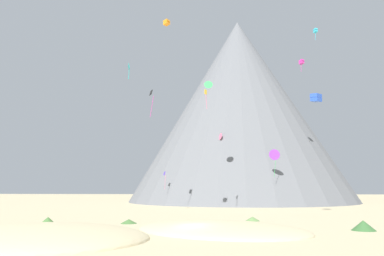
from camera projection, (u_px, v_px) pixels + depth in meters
ground_plane at (191, 234)px, 35.49m from camera, size 400.00×400.00×0.00m
dune_foreground_left at (36, 240)px, 31.31m from camera, size 22.43×20.49×2.67m
dune_foreground_right at (221, 231)px, 38.14m from camera, size 23.69×22.00×1.90m
bush_far_left at (48, 221)px, 43.20m from camera, size 2.82×2.82×1.02m
bush_ridge_crest at (363, 225)px, 38.42m from camera, size 3.49×3.49×1.06m
bush_low_patch at (129, 221)px, 45.81m from camera, size 2.68×2.68×0.54m
bush_near_left at (253, 219)px, 49.31m from camera, size 2.82×2.82×0.56m
rock_massif at (241, 112)px, 119.87m from camera, size 97.16×97.16×59.89m
kite_orange_high at (167, 23)px, 58.92m from camera, size 1.14×1.12×0.90m
kite_cyan_high at (315, 31)px, 87.89m from camera, size 1.07×1.10×2.90m
kite_black_mid at (151, 97)px, 71.17m from camera, size 0.92×1.00×5.42m
kite_rainbow_mid at (221, 137)px, 94.31m from camera, size 1.31×1.90×4.78m
kite_teal_mid at (129, 68)px, 61.49m from camera, size 0.57×1.10×2.66m
kite_gold_mid at (206, 95)px, 66.75m from camera, size 0.47×0.57×3.66m
kite_indigo_low at (165, 176)px, 90.09m from camera, size 0.67×0.83×4.31m
kite_green_mid at (208, 85)px, 77.56m from camera, size 1.83×0.79×1.78m
kite_magenta_high at (302, 62)px, 86.79m from camera, size 1.37×1.38×3.06m
kite_violet_low at (275, 155)px, 84.01m from camera, size 2.70×1.81×6.28m
kite_blue_mid at (316, 98)px, 59.89m from camera, size 1.95×1.96×1.42m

